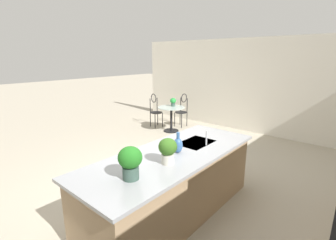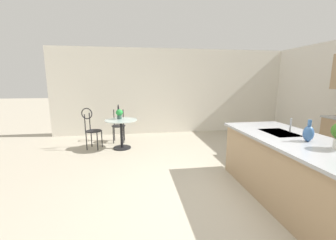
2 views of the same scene
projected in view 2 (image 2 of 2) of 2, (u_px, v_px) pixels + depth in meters
The scene contains 9 objects.
ground_plane at pixel (231, 201), 3.08m from camera, with size 40.00×40.00×0.00m, color #B2A893.
wall_left_window at pixel (176, 92), 6.97m from camera, with size 0.12×7.80×2.70m, color silver.
kitchen_island at pixel (303, 176), 2.83m from camera, with size 2.80×1.06×0.92m.
bistro_table at pixel (121, 131), 5.38m from camera, with size 0.80×0.80×0.74m.
chair_near_window at pixel (91, 127), 5.34m from camera, with size 0.46×0.52×1.04m.
chair_by_island at pixel (119, 121), 6.00m from camera, with size 0.48×0.38×1.04m.
sink_faucet at pixel (291, 125), 3.29m from camera, with size 0.02×0.02×0.22m, color #B2B5BA.
potted_plant_on_table at pixel (119, 113), 5.42m from camera, with size 0.18×0.18×0.25m.
vase_on_counter at pixel (308, 133), 2.78m from camera, with size 0.13×0.13×0.29m.
Camera 2 is at (2.64, -1.33, 1.71)m, focal length 22.80 mm.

